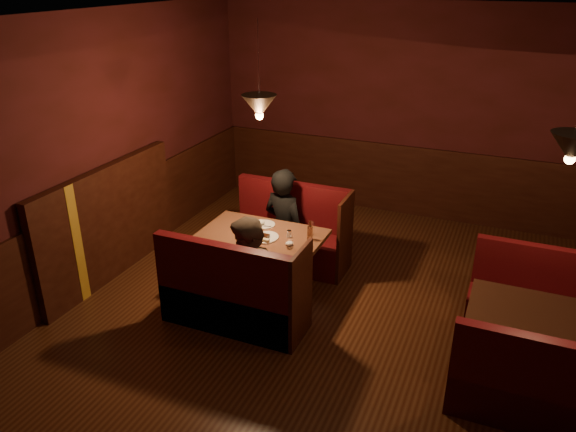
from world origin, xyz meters
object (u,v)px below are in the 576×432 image
at_px(main_table, 263,247).
at_px(second_bench_far, 535,306).
at_px(second_table, 534,327).
at_px(second_bench_near, 531,394).
at_px(diner_a, 284,204).
at_px(main_bench_near, 233,300).
at_px(main_bench_far, 291,238).
at_px(diner_b, 250,256).

bearing_deg(main_table, second_bench_far, 7.18).
relative_size(second_table, second_bench_near, 0.90).
relative_size(second_table, diner_a, 0.71).
relative_size(main_bench_near, second_bench_near, 1.17).
distance_m(second_table, second_bench_far, 0.68).
distance_m(main_bench_near, second_table, 2.72).
bearing_deg(main_bench_far, main_table, -91.11).
xyz_separation_m(diner_a, diner_b, (0.16, -1.21, -0.05)).
height_order(main_table, main_bench_near, main_bench_near).
bearing_deg(main_bench_far, second_bench_near, -32.17).
distance_m(main_table, diner_a, 0.69).
distance_m(main_bench_near, second_bench_far, 2.92).
relative_size(main_table, second_bench_far, 1.07).
bearing_deg(second_table, second_bench_far, 87.80).
distance_m(second_table, second_bench_near, 0.68).
distance_m(main_bench_far, second_bench_far, 2.74).
distance_m(second_bench_far, diner_a, 2.82).
bearing_deg(main_bench_near, second_table, 8.94).
height_order(main_bench_far, second_bench_near, main_bench_far).
xyz_separation_m(second_table, diner_a, (-2.73, 0.96, 0.32)).
distance_m(second_table, diner_a, 2.92).
relative_size(main_bench_far, diner_a, 0.92).
bearing_deg(main_table, diner_b, -77.68).
distance_m(main_table, diner_b, 0.61).
xyz_separation_m(main_bench_far, diner_b, (0.11, -1.30, 0.42)).
xyz_separation_m(second_bench_far, second_bench_near, (0.00, -1.31, 0.00)).
height_order(second_bench_far, diner_a, diner_a).
bearing_deg(main_bench_far, diner_a, -119.37).
bearing_deg(diner_a, main_bench_near, 108.97).
bearing_deg(main_bench_far, diner_b, -85.19).
xyz_separation_m(main_bench_far, main_bench_near, (0.00, -1.47, 0.00)).
relative_size(main_table, diner_a, 0.83).
xyz_separation_m(main_bench_far, second_bench_far, (2.71, -0.39, -0.03)).
relative_size(main_bench_near, diner_b, 0.98).
distance_m(main_bench_far, second_bench_near, 3.20).
height_order(second_bench_near, diner_a, diner_a).
bearing_deg(main_bench_far, second_bench_far, -8.20).
relative_size(main_table, second_bench_near, 1.07).
xyz_separation_m(main_table, main_bench_near, (0.01, -0.74, -0.23)).
height_order(main_bench_near, second_bench_far, main_bench_near).
bearing_deg(second_bench_far, main_bench_far, 171.80).
relative_size(main_bench_near, second_table, 1.30).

